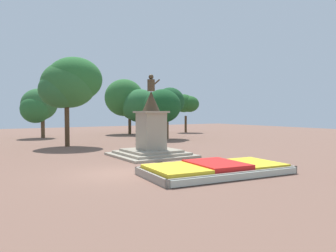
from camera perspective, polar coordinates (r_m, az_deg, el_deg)
name	(u,v)px	position (r m, az deg, el deg)	size (l,w,h in m)	color
ground_plane	(118,173)	(15.48, -8.78, -8.18)	(91.37, 91.37, 0.00)	brown
flower_planter	(216,169)	(15.25, 8.34, -7.46)	(7.07, 3.94, 0.54)	#38281C
statue_monument	(151,137)	(21.03, -2.95, -1.94)	(4.59, 4.59, 5.23)	#9F9581
park_tree_far_left	(132,102)	(41.74, -6.28, 4.16)	(5.95, 6.48, 6.99)	#4C3823
park_tree_behind_statue	(186,104)	(45.07, 3.22, 3.90)	(3.37, 3.14, 5.23)	#4C3823
park_tree_far_right	(38,106)	(38.07, -21.73, 3.21)	(3.95, 3.54, 5.36)	brown
park_tree_street_side	(69,84)	(28.31, -16.82, 7.06)	(5.15, 4.63, 7.35)	#4C3823
park_tree_mid_canopy	(165,104)	(34.00, -0.48, 3.77)	(4.72, 4.23, 5.41)	#4C3823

